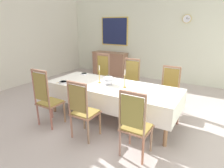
% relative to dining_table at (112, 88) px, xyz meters
% --- Properties ---
extents(ground, '(7.66, 7.18, 0.04)m').
position_rel_dining_table_xyz_m(ground, '(0.00, -0.12, -0.70)').
color(ground, '#BAADAB').
extents(back_wall, '(7.66, 0.08, 3.33)m').
position_rel_dining_table_xyz_m(back_wall, '(0.00, 3.51, 0.99)').
color(back_wall, silver).
rests_on(back_wall, ground).
extents(dining_table, '(2.84, 1.08, 0.75)m').
position_rel_dining_table_xyz_m(dining_table, '(0.00, 0.00, 0.00)').
color(dining_table, '#9A6C51').
rests_on(dining_table, ground).
extents(tablecloth, '(2.86, 1.10, 0.39)m').
position_rel_dining_table_xyz_m(tablecloth, '(0.00, 0.00, -0.03)').
color(tablecloth, white).
rests_on(tablecloth, dining_table).
extents(chair_south_a, '(0.44, 0.42, 1.19)m').
position_rel_dining_table_xyz_m(chair_south_a, '(-0.92, -0.95, -0.09)').
color(chair_south_a, '#A46259').
rests_on(chair_south_a, ground).
extents(chair_north_a, '(0.44, 0.42, 1.21)m').
position_rel_dining_table_xyz_m(chair_north_a, '(-0.92, 0.95, -0.08)').
color(chair_north_a, '#9A7458').
rests_on(chair_north_a, ground).
extents(chair_south_b, '(0.44, 0.42, 1.09)m').
position_rel_dining_table_xyz_m(chair_south_b, '(-0.02, -0.94, -0.12)').
color(chair_south_b, '#926E50').
rests_on(chair_south_b, ground).
extents(chair_north_b, '(0.44, 0.42, 1.16)m').
position_rel_dining_table_xyz_m(chair_north_b, '(-0.02, 0.95, -0.10)').
color(chair_north_b, '#977252').
rests_on(chair_north_b, ground).
extents(chair_south_c, '(0.44, 0.42, 1.11)m').
position_rel_dining_table_xyz_m(chair_south_c, '(0.97, -0.94, -0.11)').
color(chair_south_c, '#A16B59').
rests_on(chair_south_c, ground).
extents(chair_north_c, '(0.44, 0.42, 1.07)m').
position_rel_dining_table_xyz_m(chair_north_c, '(0.97, 0.94, -0.13)').
color(chair_north_c, '#A1695A').
rests_on(chair_north_c, ground).
extents(soup_tureen, '(0.25, 0.25, 0.21)m').
position_rel_dining_table_xyz_m(soup_tureen, '(-0.08, -0.00, 0.17)').
color(soup_tureen, white).
rests_on(soup_tureen, tablecloth).
extents(candlestick_west, '(0.07, 0.07, 0.39)m').
position_rel_dining_table_xyz_m(candlestick_west, '(-0.31, 0.00, 0.23)').
color(candlestick_west, gold).
rests_on(candlestick_west, tablecloth).
extents(candlestick_east, '(0.07, 0.07, 0.38)m').
position_rel_dining_table_xyz_m(candlestick_east, '(0.31, 0.00, 0.23)').
color(candlestick_east, gold).
rests_on(candlestick_east, tablecloth).
extents(bowl_near_left, '(0.17, 0.17, 0.04)m').
position_rel_dining_table_xyz_m(bowl_near_left, '(-0.33, 0.42, 0.10)').
color(bowl_near_left, white).
rests_on(bowl_near_left, tablecloth).
extents(bowl_near_right, '(0.19, 0.19, 0.04)m').
position_rel_dining_table_xyz_m(bowl_near_right, '(-0.98, -0.41, 0.09)').
color(bowl_near_right, white).
rests_on(bowl_near_right, tablecloth).
extents(bowl_far_left, '(0.15, 0.15, 0.03)m').
position_rel_dining_table_xyz_m(bowl_far_left, '(-0.76, -0.37, 0.09)').
color(bowl_far_left, white).
rests_on(bowl_far_left, tablecloth).
extents(bowl_far_right, '(0.15, 0.15, 0.03)m').
position_rel_dining_table_xyz_m(bowl_far_right, '(-1.06, 0.40, 0.09)').
color(bowl_far_right, white).
rests_on(bowl_far_right, tablecloth).
extents(spoon_primary, '(0.03, 0.18, 0.01)m').
position_rel_dining_table_xyz_m(spoon_primary, '(-0.44, 0.44, 0.08)').
color(spoon_primary, gold).
rests_on(spoon_primary, tablecloth).
extents(spoon_secondary, '(0.04, 0.18, 0.01)m').
position_rel_dining_table_xyz_m(spoon_secondary, '(-1.11, -0.39, 0.08)').
color(spoon_secondary, gold).
rests_on(spoon_secondary, tablecloth).
extents(sideboard, '(1.44, 0.48, 0.90)m').
position_rel_dining_table_xyz_m(sideboard, '(-1.99, 3.19, -0.23)').
color(sideboard, '#9B6B55').
rests_on(sideboard, ground).
extents(mounted_clock, '(0.27, 0.06, 0.27)m').
position_rel_dining_table_xyz_m(mounted_clock, '(0.74, 3.44, 1.46)').
color(mounted_clock, '#D1B251').
extents(framed_painting, '(1.16, 0.05, 1.08)m').
position_rel_dining_table_xyz_m(framed_painting, '(-1.93, 3.45, 1.02)').
color(framed_painting, '#D1B251').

